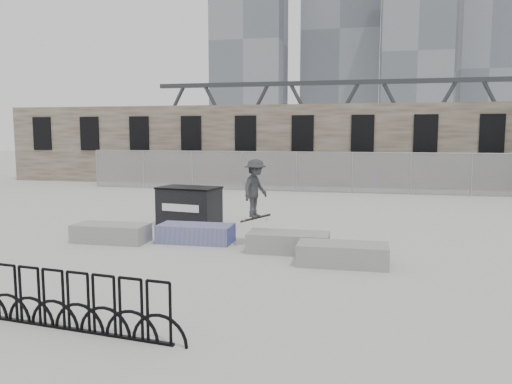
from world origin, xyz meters
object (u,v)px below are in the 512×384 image
planter_offset (343,253)px  dumpster (189,206)px  planter_far_left (111,232)px  skateboarder (255,188)px  planter_center_left (196,233)px  bike_rack (66,301)px  planter_center_right (288,241)px

planter_offset → dumpster: bearing=142.3°
planter_far_left → skateboarder: size_ratio=1.21×
planter_center_left → bike_rack: bike_rack is taller
planter_center_left → bike_rack: (0.08, -6.15, 0.17)m
dumpster → skateboarder: size_ratio=1.24×
planter_far_left → planter_center_left: size_ratio=1.00×
planter_offset → skateboarder: bearing=147.8°
planter_far_left → planter_center_right: (4.87, -0.14, 0.00)m
bike_rack → planter_far_left: bearing=112.3°
planter_offset → planter_center_left: bearing=158.9°
planter_far_left → planter_offset: (6.24, -1.11, 0.00)m
planter_center_right → bike_rack: bearing=-114.3°
planter_far_left → bike_rack: bike_rack is taller
skateboarder → dumpster: bearing=66.8°
planter_far_left → planter_offset: same height
planter_center_left → planter_center_right: size_ratio=1.00×
planter_center_right → planter_center_left: bearing=167.8°
dumpster → bike_rack: size_ratio=0.51×
planter_offset → skateboarder: size_ratio=1.21×
planter_center_right → planter_offset: 1.68m
bike_rack → planter_offset: bearing=49.9°
bike_rack → dumpster: bearing=97.3°
planter_far_left → bike_rack: bearing=-67.7°
planter_far_left → skateboarder: bearing=5.0°
planter_offset → dumpster: (-4.99, 3.86, 0.36)m
planter_center_right → skateboarder: bearing=152.7°
planter_center_right → planter_offset: size_ratio=1.00×
planter_center_left → bike_rack: size_ratio=0.50×
planter_center_right → skateboarder: 1.64m
planter_center_left → dumpster: size_ratio=0.98×
planter_center_right → dumpster: bearing=141.4°
planter_center_left → skateboarder: bearing=-2.7°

